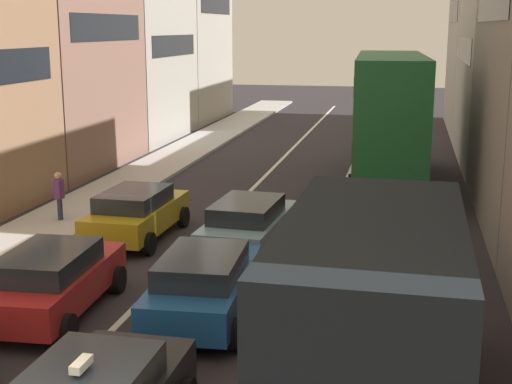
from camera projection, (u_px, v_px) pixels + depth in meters
sidewalk_left at (136, 178)px, 29.45m from camera, size 2.60×64.00×0.14m
lane_stripe_left at (256, 185)px, 28.45m from camera, size 0.16×60.00×0.01m
lane_stripe_right at (342, 189)px, 27.77m from camera, size 0.16×60.00×0.01m
building_row_left at (43, 37)px, 32.06m from camera, size 7.20×43.90×13.92m
removalist_box_truck at (374, 309)px, 10.80m from camera, size 2.79×7.74×3.58m
sedan_centre_lane_second at (204, 283)px, 15.26m from camera, size 2.25×4.39×1.49m
wagon_left_lane_second at (52, 280)px, 15.48m from camera, size 2.24×4.39×1.49m
hatchback_centre_lane_third at (248, 224)px, 19.85m from camera, size 2.27×4.40×1.49m
sedan_left_lane_third at (136, 212)px, 21.13m from camera, size 2.13×4.33×1.49m
sedan_right_lane_behind_truck at (380, 248)px, 17.71m from camera, size 2.25×4.39×1.49m
bus_mid_queue_primary at (389, 113)px, 28.01m from camera, size 3.18×10.61×5.06m
pedestrian_mid_sidewalk at (59, 194)px, 22.76m from camera, size 0.34×0.49×1.66m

